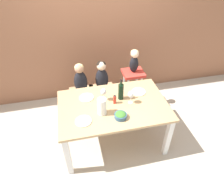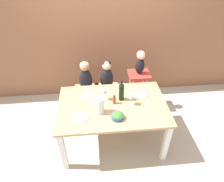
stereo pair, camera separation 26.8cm
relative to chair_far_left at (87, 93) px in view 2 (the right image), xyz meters
name	(u,v)px [view 2 (the right image)]	position (x,y,z in m)	size (l,w,h in m)	color
ground_plane	(112,139)	(0.38, -0.74, -0.38)	(14.00, 14.00, 0.00)	#BCB2A3
wall_back	(105,27)	(0.38, 0.57, 0.97)	(10.00, 0.06, 2.70)	#8E5B42
dining_table	(112,110)	(0.38, -0.74, 0.26)	(1.49, 0.96, 0.73)	tan
chair_far_left	(87,93)	(0.00, 0.00, 0.00)	(0.43, 0.37, 0.45)	silver
chair_far_center	(107,92)	(0.35, 0.00, 0.00)	(0.43, 0.37, 0.45)	silver
chair_right_highchair	(138,82)	(0.90, 0.00, 0.19)	(0.36, 0.32, 0.74)	silver
person_child_left	(85,77)	(0.00, 0.00, 0.35)	(0.22, 0.17, 0.54)	black
person_child_center	(107,75)	(0.35, 0.00, 0.35)	(0.22, 0.17, 0.54)	black
person_baby_right	(140,61)	(0.90, 0.00, 0.59)	(0.15, 0.14, 0.41)	black
wine_bottle	(121,92)	(0.51, -0.64, 0.48)	(0.08, 0.08, 0.32)	black
paper_towel_roll	(100,106)	(0.20, -0.88, 0.47)	(0.12, 0.12, 0.24)	white
wine_glass_near	(131,96)	(0.62, -0.75, 0.49)	(0.08, 0.08, 0.19)	white
wine_glass_far	(104,91)	(0.27, -0.61, 0.49)	(0.08, 0.08, 0.19)	white
salad_bowl_large	(117,116)	(0.41, -1.01, 0.39)	(0.16, 0.16, 0.08)	#335675
dinner_plate_front_left	(80,118)	(-0.06, -0.97, 0.36)	(0.21, 0.21, 0.01)	silver
dinner_plate_back_left	(88,96)	(0.04, -0.52, 0.36)	(0.21, 0.21, 0.01)	silver
dinner_plate_back_right	(141,94)	(0.81, -0.55, 0.36)	(0.21, 0.21, 0.01)	silver
condiment_bottle_hot_sauce	(114,99)	(0.40, -0.72, 0.42)	(0.04, 0.04, 0.15)	red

